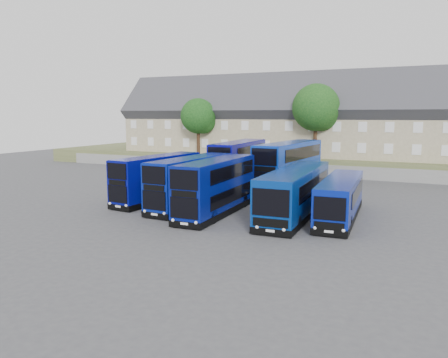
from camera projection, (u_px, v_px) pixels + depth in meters
The scene contains 13 objects.
ground at pixel (206, 216), 32.20m from camera, with size 120.00×120.00×0.00m, color #404045.
retaining_wall at pixel (295, 169), 53.62m from camera, with size 70.00×0.40×1.50m, color slate.
earth_bank at pixel (314, 160), 62.56m from camera, with size 80.00×20.00×2.00m, color #535A33.
terrace_row at pixel (355, 121), 55.66m from camera, with size 66.00×10.40×11.20m.
dd_front_left at pixel (158, 179), 37.59m from camera, with size 3.22×9.98×3.89m.
dd_front_mid at pixel (191, 183), 35.15m from camera, with size 2.72×10.13×3.99m.
dd_front_right at pixel (217, 188), 32.72m from camera, with size 2.60×10.32×4.07m.
dd_rear_left at pixel (239, 164), 46.53m from camera, with size 3.39×11.63×4.56m.
dd_rear_right at pixel (289, 167), 43.05m from camera, with size 3.73×12.01×4.70m.
coach_east_a at pixel (295, 193), 32.14m from camera, with size 3.13×12.77×3.47m.
coach_east_b at pixel (340, 199), 31.15m from camera, with size 2.87×10.84×2.93m.
tree_west at pixel (199, 117), 59.46m from camera, with size 4.80×4.80×7.65m.
tree_mid at pixel (317, 109), 53.10m from camera, with size 5.76×5.76×9.18m.
Camera 1 is at (14.47, -27.96, 7.40)m, focal length 35.00 mm.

